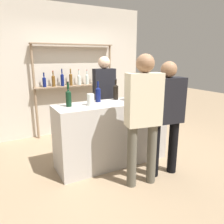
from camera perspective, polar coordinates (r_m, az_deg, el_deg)
The scene contains 15 objects.
ground_plane at distance 3.77m, azimuth 0.00°, elevation -12.84°, with size 16.00×16.00×0.00m, color #9E8466.
bar_counter at distance 3.56m, azimuth 0.00°, elevation -5.55°, with size 1.81×0.59×1.02m, color #B7B2AD.
back_wall at distance 5.11m, azimuth -10.40°, elevation 10.52°, with size 3.41×0.12×2.80m, color beige.
back_shelf at distance 4.94m, azimuth -9.74°, elevation 8.96°, with size 1.79×0.18×1.98m.
counter_bottle_0 at distance 3.47m, azimuth -3.67°, elevation 4.78°, with size 0.08×0.08×0.34m.
counter_bottle_1 at distance 3.20m, azimuth -11.29°, elevation 3.79°, with size 0.08×0.08×0.36m.
counter_bottle_2 at distance 3.65m, azimuth 0.99°, elevation 5.42°, with size 0.08×0.08×0.35m.
counter_bottle_3 at distance 3.94m, azimuth 8.14°, elevation 5.74°, with size 0.08×0.08×0.32m.
counter_bottle_4 at distance 3.62m, azimuth 8.11°, elevation 5.29°, with size 0.08×0.08×0.36m.
counter_bottle_5 at distance 3.65m, azimuth 9.75°, elevation 4.91°, with size 0.07×0.07×0.32m.
ice_bucket at distance 3.60m, azimuth 5.43°, elevation 4.67°, with size 0.20×0.20×0.21m.
cork_jar at distance 3.24m, azimuth -5.59°, elevation 3.24°, with size 0.11×0.11×0.17m.
server_behind_counter at distance 4.21m, azimuth -2.02°, elevation 4.87°, with size 0.42×0.23×1.72m.
customer_center at distance 2.82m, azimuth 8.22°, elevation 0.09°, with size 0.49×0.28×1.75m.
customer_right at distance 3.17m, azimuth 13.98°, elevation 0.07°, with size 0.51×0.29×1.66m.
Camera 1 is at (-1.60, -2.94, 1.72)m, focal length 35.00 mm.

